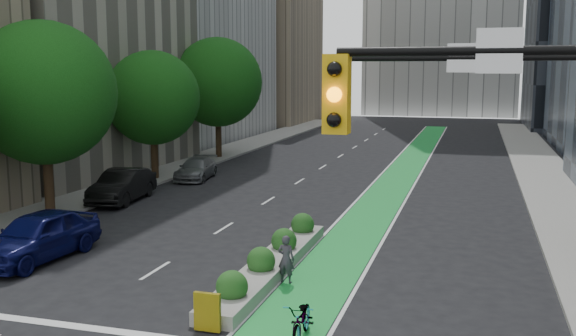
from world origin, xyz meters
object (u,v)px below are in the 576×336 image
Objects in this scene: cyclist at (286,259)px; parked_car_left_mid at (122,186)px; median_planter at (271,260)px; parked_car_left_near at (38,236)px; parked_car_left_far at (196,169)px; bicycle at (302,321)px.

parked_car_left_mid reaches higher than cyclist.
parked_car_left_mid is at bearing 140.87° from median_planter.
cyclist is 0.30× the size of parked_car_left_near.
parked_car_left_far is (0.76, 7.22, -0.17)m from parked_car_left_mid.
parked_car_left_near is (-10.63, 4.00, 0.32)m from bicycle.
parked_car_left_far reaches higher than median_planter.
parked_car_left_mid is at bearing 108.14° from parked_car_left_near.
cyclist reaches higher than parked_car_left_far.
bicycle is 1.35× the size of cyclist.
parked_car_left_near is at bearing 154.37° from bicycle.
parked_car_left_near reaches higher than parked_car_left_mid.
parked_car_left_mid is (-11.50, 9.68, 0.06)m from cyclist.
median_planter reaches higher than bicycle.
cyclist is (0.80, -0.97, 0.39)m from median_planter.
median_planter is 4.98× the size of bicycle.
median_planter is 5.63m from bicycle.
median_planter is 2.03× the size of parked_car_left_near.
bicycle is at bearing -52.98° from parked_car_left_mid.
bicycle is 11.36m from parked_car_left_near.
parked_car_left_near is at bearing -82.25° from parked_car_left_mid.
parked_car_left_near is at bearing -172.49° from median_planter.
bicycle is 0.42× the size of parked_car_left_mid.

